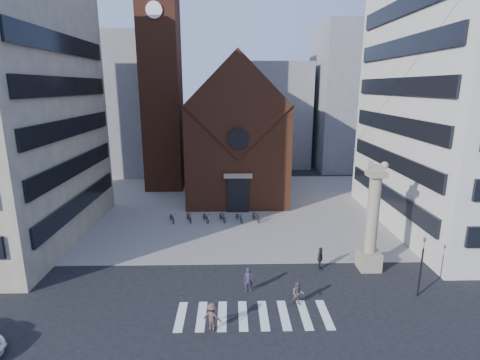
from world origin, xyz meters
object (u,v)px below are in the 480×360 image
(pedestrian_1, at_px, (298,294))
(scooter_0, at_px, (172,217))
(pedestrian_2, at_px, (320,258))
(pedestrian_0, at_px, (249,280))
(traffic_light, at_px, (421,265))
(lion_column, at_px, (372,228))

(pedestrian_1, distance_m, scooter_0, 18.91)
(pedestrian_2, xyz_separation_m, scooter_0, (-13.20, 10.79, -0.37))
(pedestrian_0, relative_size, pedestrian_2, 0.97)
(pedestrian_0, height_order, pedestrian_2, pedestrian_2)
(traffic_light, relative_size, scooter_0, 2.26)
(traffic_light, height_order, scooter_0, traffic_light)
(pedestrian_2, bearing_deg, traffic_light, -101.17)
(lion_column, relative_size, pedestrian_2, 4.69)
(pedestrian_2, bearing_deg, lion_column, -66.82)
(lion_column, xyz_separation_m, traffic_light, (1.99, -4.00, -1.17))
(lion_column, relative_size, scooter_0, 4.56)
(lion_column, bearing_deg, pedestrian_2, 180.00)
(pedestrian_0, relative_size, pedestrian_1, 1.10)
(pedestrian_2, distance_m, scooter_0, 17.06)
(pedestrian_2, bearing_deg, scooter_0, 73.92)
(lion_column, bearing_deg, traffic_light, -63.54)
(pedestrian_0, bearing_deg, scooter_0, 118.84)
(lion_column, height_order, pedestrian_0, lion_column)
(pedestrian_0, distance_m, pedestrian_2, 6.57)
(pedestrian_0, xyz_separation_m, pedestrian_1, (3.15, -1.72, -0.08))
(traffic_light, distance_m, pedestrian_0, 11.73)
(traffic_light, xyz_separation_m, pedestrian_0, (-11.62, 0.85, -1.39))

